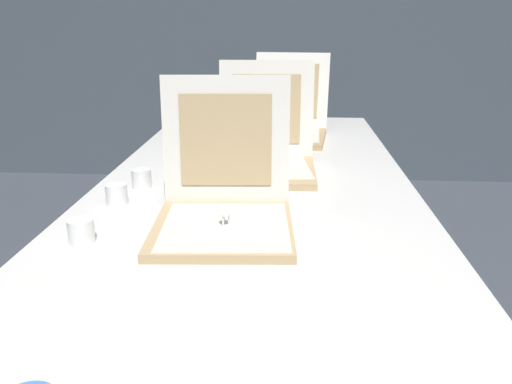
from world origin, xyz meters
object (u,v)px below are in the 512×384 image
Objects in this scene: table at (253,204)px; pizza_box_front at (224,207)px; cup_white_mid at (141,178)px; napkin_pile at (238,366)px; cup_white_far at (213,148)px; pizza_box_middle at (264,156)px; cup_white_near_left at (81,231)px; cup_white_near_center at (117,194)px; pizza_box_back at (286,126)px.

pizza_box_front is (-0.05, -0.28, 0.10)m from table.
cup_white_mid is 0.92m from napkin_pile.
pizza_box_front is at bearing -45.24° from cup_white_mid.
cup_white_mid is at bearing -112.09° from cup_white_far.
pizza_box_middle is (0.02, 0.22, 0.09)m from table.
table is 0.55m from cup_white_near_left.
cup_white_far is 0.83m from cup_white_near_left.
cup_white_mid is 0.15m from cup_white_near_center.
cup_white_near_left is at bearing -133.21° from table.
table is 14.98× the size of napkin_pile.
table is at bearing 46.79° from cup_white_near_left.
napkin_pile is at bearing -65.44° from cup_white_mid.
cup_white_near_left is at bearing -103.07° from cup_white_far.
pizza_box_front is at bearing -91.71° from pizza_box_back.
table is 40.55× the size of cup_white_far.
pizza_box_middle is at bearing -91.16° from pizza_box_back.
pizza_box_front is 6.36× the size of cup_white_near_left.
cup_white_mid is at bearing -152.02° from pizza_box_middle.
cup_white_near_center is (-0.03, -0.15, 0.00)m from cup_white_mid.
cup_white_near_center and cup_white_near_left have the same top height.
cup_white_far is (-0.18, 0.42, 0.07)m from table.
pizza_box_back is at bearing 81.76° from pizza_box_middle.
cup_white_near_left is (-0.32, -0.12, -0.02)m from pizza_box_front.
cup_white_mid is at bearing 131.45° from pizza_box_front.
napkin_pile is (0.01, -1.04, -0.05)m from pizza_box_middle.
table is 40.55× the size of cup_white_mid.
cup_white_far is 1.00× the size of cup_white_near_center.
pizza_box_front reaches higher than cup_white_mid.
pizza_box_back is at bearing 61.72° from cup_white_near_center.
pizza_box_back is 7.68× the size of cup_white_mid.
table is 0.35m from cup_white_mid.
table is at bearing -66.05° from cup_white_far.
pizza_box_back is 1.56m from napkin_pile.
pizza_box_front is 2.35× the size of napkin_pile.
table is 6.37× the size of pizza_box_front.
cup_white_mid is 1.00× the size of cup_white_near_center.
table is 0.30m from pizza_box_front.
cup_white_mid is at bearing -114.92° from pizza_box_back.
cup_white_near_center is at bearing 90.47° from cup_white_near_left.
cup_white_far is at bearing -124.52° from pizza_box_back.
pizza_box_back is 0.99m from cup_white_near_center.
pizza_box_front is 0.83× the size of pizza_box_back.
cup_white_far is 1.00× the size of cup_white_mid.
pizza_box_middle reaches higher than cup_white_near_center.
pizza_box_front reaches higher than pizza_box_middle.
napkin_pile is at bearing -83.97° from pizza_box_front.
pizza_box_middle reaches higher than napkin_pile.
pizza_box_back is 0.84m from cup_white_mid.
pizza_box_middle reaches higher than cup_white_mid.
cup_white_mid and cup_white_near_center have the same top height.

